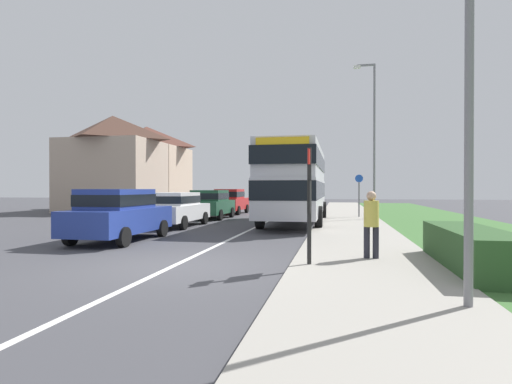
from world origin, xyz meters
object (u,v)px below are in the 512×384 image
object	(u,v)px
parked_car_dark_green	(211,203)
parked_car_blue	(119,213)
cycle_route_sign	(359,194)
street_lamp_near	(461,15)
double_decker_bus	(295,180)
street_lamp_mid	(372,132)
parked_car_white	(175,208)
pedestrian_at_stop	(371,221)
parked_car_red	(230,200)
bus_stop_sign	(309,197)

from	to	relation	value
parked_car_dark_green	parked_car_blue	bearing A→B (deg)	-89.59
cycle_route_sign	street_lamp_near	world-z (taller)	street_lamp_near
double_decker_bus	street_lamp_mid	distance (m)	5.34
double_decker_bus	street_lamp_mid	bearing A→B (deg)	34.50
cycle_route_sign	parked_car_white	bearing A→B (deg)	-141.98
parked_car_blue	street_lamp_mid	world-z (taller)	street_lamp_mid
parked_car_blue	pedestrian_at_stop	world-z (taller)	parked_car_blue
double_decker_bus	parked_car_white	bearing A→B (deg)	-153.91
street_lamp_near	street_lamp_mid	world-z (taller)	street_lamp_mid
parked_car_red	pedestrian_at_stop	world-z (taller)	parked_car_red
parked_car_blue	street_lamp_near	distance (m)	11.22
parked_car_white	parked_car_dark_green	size ratio (longest dim) A/B	1.12
cycle_route_sign	street_lamp_mid	bearing A→B (deg)	-66.01
parked_car_white	pedestrian_at_stop	world-z (taller)	pedestrian_at_stop
parked_car_dark_green	street_lamp_near	size ratio (longest dim) A/B	0.56
parked_car_blue	pedestrian_at_stop	size ratio (longest dim) A/B	2.63
double_decker_bus	parked_car_blue	world-z (taller)	double_decker_bus
street_lamp_near	street_lamp_mid	size ratio (longest dim) A/B	0.85
pedestrian_at_stop	bus_stop_sign	world-z (taller)	bus_stop_sign
pedestrian_at_stop	parked_car_blue	bearing A→B (deg)	161.78
bus_stop_sign	pedestrian_at_stop	bearing A→B (deg)	36.75
parked_car_white	bus_stop_sign	world-z (taller)	bus_stop_sign
parked_car_red	street_lamp_mid	size ratio (longest dim) A/B	0.49
double_decker_bus	parked_car_dark_green	world-z (taller)	double_decker_bus
parked_car_white	pedestrian_at_stop	bearing A→B (deg)	-44.24
double_decker_bus	parked_car_red	distance (m)	8.88
parked_car_white	street_lamp_near	size ratio (longest dim) A/B	0.63
parked_car_white	double_decker_bus	bearing A→B (deg)	26.09
double_decker_bus	pedestrian_at_stop	world-z (taller)	double_decker_bus
parked_car_dark_green	cycle_route_sign	world-z (taller)	cycle_route_sign
pedestrian_at_stop	cycle_route_sign	distance (m)	14.36
parked_car_white	street_lamp_mid	bearing A→B (deg)	29.84
bus_stop_sign	cycle_route_sign	distance (m)	15.46
cycle_route_sign	street_lamp_near	xyz separation A→B (m)	(0.45, -18.11, 2.67)
pedestrian_at_stop	street_lamp_mid	size ratio (longest dim) A/B	0.20
pedestrian_at_stop	street_lamp_near	world-z (taller)	street_lamp_near
parked_car_dark_green	cycle_route_sign	bearing A→B (deg)	10.69
parked_car_white	parked_car_red	size ratio (longest dim) A/B	1.10
parked_car_dark_green	parked_car_red	world-z (taller)	parked_car_red
pedestrian_at_stop	cycle_route_sign	xyz separation A→B (m)	(0.43, 14.34, 0.45)
parked_car_red	parked_car_white	bearing A→B (deg)	-90.07
parked_car_blue	parked_car_red	xyz separation A→B (m)	(-0.15, 14.85, -0.01)
parked_car_blue	parked_car_white	xyz separation A→B (m)	(-0.16, 5.20, -0.07)
parked_car_dark_green	parked_car_red	bearing A→B (deg)	90.95
parked_car_red	bus_stop_sign	world-z (taller)	bus_stop_sign
parked_car_blue	cycle_route_sign	xyz separation A→B (m)	(8.25, 11.77, 0.49)
parked_car_red	street_lamp_near	world-z (taller)	street_lamp_near
double_decker_bus	parked_car_red	bearing A→B (deg)	126.06
street_lamp_near	street_lamp_mid	distance (m)	16.72
double_decker_bus	street_lamp_near	xyz separation A→B (m)	(3.67, -14.07, 1.96)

